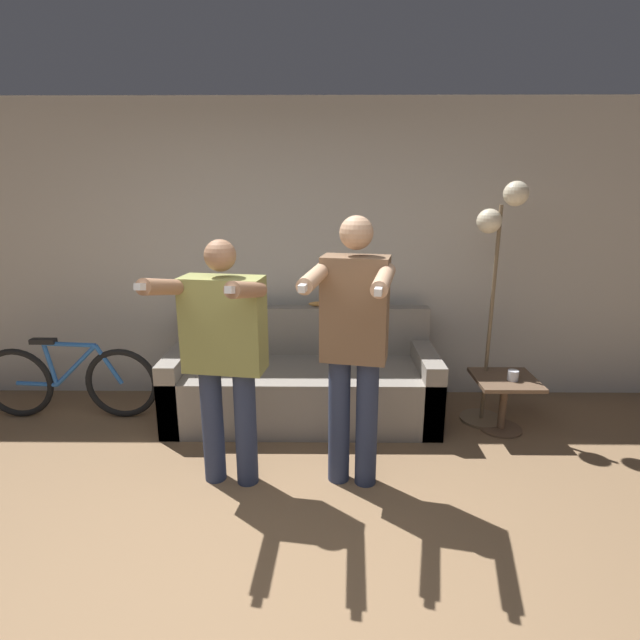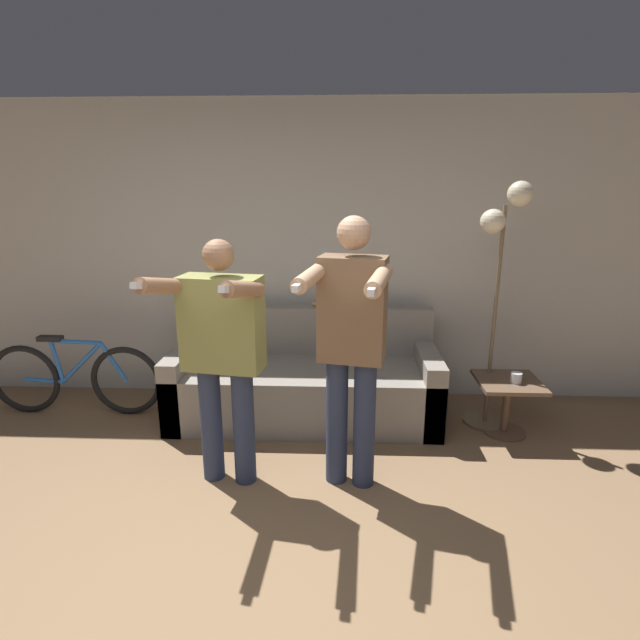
{
  "view_description": "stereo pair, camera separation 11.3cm",
  "coord_description": "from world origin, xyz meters",
  "px_view_note": "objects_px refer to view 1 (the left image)",
  "views": [
    {
      "loc": [
        0.38,
        -1.76,
        1.92
      ],
      "look_at": [
        0.35,
        1.62,
        0.98
      ],
      "focal_mm": 28.0,
      "sensor_mm": 36.0,
      "label": 1
    },
    {
      "loc": [
        0.49,
        -1.75,
        1.92
      ],
      "look_at": [
        0.35,
        1.62,
        0.98
      ],
      "focal_mm": 28.0,
      "sensor_mm": 36.0,
      "label": 2
    }
  ],
  "objects_px": {
    "floor_lamp": "(498,252)",
    "cup": "(513,375)",
    "person_right": "(354,339)",
    "couch": "(303,384)",
    "bicycle": "(69,381)",
    "cat": "(344,298)",
    "person_left": "(224,348)",
    "side_table": "(504,392)"
  },
  "relations": [
    {
      "from": "cat",
      "to": "couch",
      "type": "bearing_deg",
      "value": -137.74
    },
    {
      "from": "bicycle",
      "to": "cup",
      "type": "bearing_deg",
      "value": -3.79
    },
    {
      "from": "person_left",
      "to": "cup",
      "type": "xyz_separation_m",
      "value": [
        2.07,
        0.7,
        -0.45
      ]
    },
    {
      "from": "side_table",
      "to": "bicycle",
      "type": "distance_m",
      "value": 3.55
    },
    {
      "from": "person_left",
      "to": "side_table",
      "type": "height_order",
      "value": "person_left"
    },
    {
      "from": "floor_lamp",
      "to": "bicycle",
      "type": "bearing_deg",
      "value": 179.49
    },
    {
      "from": "side_table",
      "to": "person_right",
      "type": "bearing_deg",
      "value": -148.94
    },
    {
      "from": "couch",
      "to": "person_left",
      "type": "bearing_deg",
      "value": -114.18
    },
    {
      "from": "couch",
      "to": "person_right",
      "type": "height_order",
      "value": "person_right"
    },
    {
      "from": "side_table",
      "to": "cup",
      "type": "relative_size",
      "value": 5.71
    },
    {
      "from": "person_left",
      "to": "cat",
      "type": "xyz_separation_m",
      "value": [
        0.78,
        1.29,
        0.02
      ]
    },
    {
      "from": "person_right",
      "to": "bicycle",
      "type": "bearing_deg",
      "value": 169.64
    },
    {
      "from": "floor_lamp",
      "to": "cup",
      "type": "bearing_deg",
      "value": -56.89
    },
    {
      "from": "cup",
      "to": "bicycle",
      "type": "bearing_deg",
      "value": 176.21
    },
    {
      "from": "person_right",
      "to": "floor_lamp",
      "type": "bearing_deg",
      "value": 50.38
    },
    {
      "from": "person_left",
      "to": "person_right",
      "type": "distance_m",
      "value": 0.8
    },
    {
      "from": "couch",
      "to": "person_left",
      "type": "relative_size",
      "value": 1.36
    },
    {
      "from": "person_right",
      "to": "cup",
      "type": "bearing_deg",
      "value": 40.68
    },
    {
      "from": "person_left",
      "to": "side_table",
      "type": "xyz_separation_m",
      "value": [
        2.04,
        0.75,
        -0.62
      ]
    },
    {
      "from": "couch",
      "to": "bicycle",
      "type": "distance_m",
      "value": 1.95
    },
    {
      "from": "person_left",
      "to": "person_right",
      "type": "bearing_deg",
      "value": 8.65
    },
    {
      "from": "couch",
      "to": "person_left",
      "type": "distance_m",
      "value": 1.25
    },
    {
      "from": "person_left",
      "to": "bicycle",
      "type": "bearing_deg",
      "value": 156.77
    },
    {
      "from": "floor_lamp",
      "to": "cup",
      "type": "relative_size",
      "value": 23.23
    },
    {
      "from": "couch",
      "to": "cat",
      "type": "relative_size",
      "value": 4.36
    },
    {
      "from": "couch",
      "to": "floor_lamp",
      "type": "xyz_separation_m",
      "value": [
        1.5,
        -0.07,
        1.11
      ]
    },
    {
      "from": "person_left",
      "to": "cup",
      "type": "bearing_deg",
      "value": 27.41
    },
    {
      "from": "person_left",
      "to": "floor_lamp",
      "type": "distance_m",
      "value": 2.19
    },
    {
      "from": "person_left",
      "to": "bicycle",
      "type": "relative_size",
      "value": 1.08
    },
    {
      "from": "person_right",
      "to": "cup",
      "type": "xyz_separation_m",
      "value": [
        1.28,
        0.7,
        -0.51
      ]
    },
    {
      "from": "person_left",
      "to": "person_right",
      "type": "height_order",
      "value": "person_right"
    },
    {
      "from": "couch",
      "to": "side_table",
      "type": "xyz_separation_m",
      "value": [
        1.6,
        -0.23,
        0.03
      ]
    },
    {
      "from": "person_left",
      "to": "cat",
      "type": "relative_size",
      "value": 3.2
    },
    {
      "from": "cat",
      "to": "bicycle",
      "type": "xyz_separation_m",
      "value": [
        -2.29,
        -0.35,
        -0.63
      ]
    },
    {
      "from": "person_right",
      "to": "floor_lamp",
      "type": "distance_m",
      "value": 1.52
    },
    {
      "from": "cat",
      "to": "person_left",
      "type": "bearing_deg",
      "value": -121.25
    },
    {
      "from": "person_right",
      "to": "bicycle",
      "type": "relative_size",
      "value": 1.17
    },
    {
      "from": "side_table",
      "to": "bicycle",
      "type": "xyz_separation_m",
      "value": [
        -3.55,
        0.19,
        -0.0
      ]
    },
    {
      "from": "person_right",
      "to": "side_table",
      "type": "distance_m",
      "value": 1.6
    },
    {
      "from": "floor_lamp",
      "to": "bicycle",
      "type": "height_order",
      "value": "floor_lamp"
    },
    {
      "from": "cat",
      "to": "bicycle",
      "type": "relative_size",
      "value": 0.34
    },
    {
      "from": "person_right",
      "to": "side_table",
      "type": "height_order",
      "value": "person_right"
    }
  ]
}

